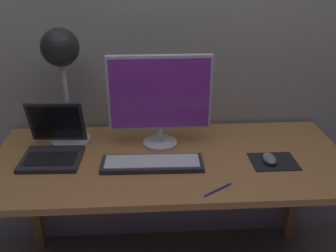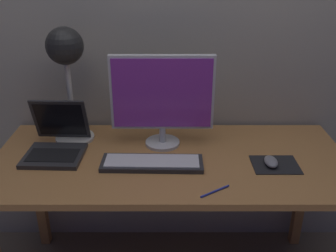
# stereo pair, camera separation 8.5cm
# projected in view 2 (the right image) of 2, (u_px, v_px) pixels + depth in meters

# --- Properties ---
(back_wall) EXTENTS (4.80, 0.06, 2.60)m
(back_wall) POSITION_uv_depth(u_px,v_px,m) (170.00, 16.00, 1.85)
(back_wall) COLOR #9E998E
(back_wall) RESTS_ON ground
(desk) EXTENTS (1.60, 0.70, 0.74)m
(desk) POSITION_uv_depth(u_px,v_px,m) (170.00, 173.00, 1.76)
(desk) COLOR #A8703D
(desk) RESTS_ON ground
(monitor) EXTENTS (0.47, 0.16, 0.44)m
(monitor) POSITION_uv_depth(u_px,v_px,m) (162.00, 97.00, 1.74)
(monitor) COLOR silver
(monitor) RESTS_ON desk
(keyboard_main) EXTENTS (0.44, 0.15, 0.03)m
(keyboard_main) POSITION_uv_depth(u_px,v_px,m) (152.00, 163.00, 1.66)
(keyboard_main) COLOR #28282B
(keyboard_main) RESTS_ON desk
(laptop) EXTENTS (0.27, 0.30, 0.23)m
(laptop) POSITION_uv_depth(u_px,v_px,m) (57.00, 138.00, 1.76)
(laptop) COLOR #28282B
(laptop) RESTS_ON desk
(desk_lamp) EXTENTS (0.19, 0.19, 0.55)m
(desk_lamp) POSITION_uv_depth(u_px,v_px,m) (66.00, 58.00, 1.72)
(desk_lamp) COLOR beige
(desk_lamp) RESTS_ON desk
(mousepad) EXTENTS (0.20, 0.16, 0.00)m
(mousepad) POSITION_uv_depth(u_px,v_px,m) (275.00, 165.00, 1.66)
(mousepad) COLOR black
(mousepad) RESTS_ON desk
(mouse) EXTENTS (0.06, 0.10, 0.03)m
(mouse) POSITION_uv_depth(u_px,v_px,m) (271.00, 162.00, 1.65)
(mouse) COLOR slate
(mouse) RESTS_ON mousepad
(pen) EXTENTS (0.12, 0.08, 0.01)m
(pen) POSITION_uv_depth(u_px,v_px,m) (215.00, 191.00, 1.48)
(pen) COLOR #2633A5
(pen) RESTS_ON desk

